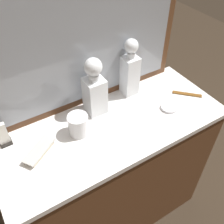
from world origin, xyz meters
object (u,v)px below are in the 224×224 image
silver_brush_center (39,151)px  tortoiseshell_comb (187,94)px  crystal_decanter_center (95,92)px  porcelain_dish (169,108)px  napkin_holder (3,136)px  crystal_decanter_left (130,73)px  crystal_tumbler_left (78,125)px

silver_brush_center → tortoiseshell_comb: silver_brush_center is taller
crystal_decanter_center → porcelain_dish: (0.31, -0.18, -0.11)m
silver_brush_center → tortoiseshell_comb: (0.79, -0.04, -0.01)m
tortoiseshell_comb → napkin_holder: (-0.89, 0.17, 0.04)m
napkin_holder → porcelain_dish: bearing=-15.2°
crystal_decanter_left → napkin_holder: (-0.64, -0.01, -0.08)m
crystal_decanter_left → tortoiseshell_comb: size_ratio=2.54×
crystal_tumbler_left → silver_brush_center: size_ratio=0.61×
crystal_decanter_left → tortoiseshell_comb: crystal_decanter_left is taller
crystal_decanter_center → tortoiseshell_comb: (0.46, -0.14, -0.11)m
napkin_holder → silver_brush_center: bearing=-51.0°
crystal_decanter_center → silver_brush_center: bearing=-162.1°
tortoiseshell_comb → porcelain_dish: bearing=-167.8°
crystal_decanter_center → crystal_tumbler_left: size_ratio=2.96×
porcelain_dish → tortoiseshell_comb: 0.15m
crystal_decanter_center → crystal_tumbler_left: crystal_decanter_center is taller
silver_brush_center → napkin_holder: size_ratio=1.45×
silver_brush_center → tortoiseshell_comb: 0.79m
silver_brush_center → porcelain_dish: size_ratio=1.96×
crystal_decanter_center → silver_brush_center: crystal_decanter_center is taller
crystal_decanter_left → napkin_holder: size_ratio=2.75×
crystal_decanter_center → crystal_decanter_left: crystal_decanter_left is taller
crystal_decanter_center → tortoiseshell_comb: bearing=-17.2°
tortoiseshell_comb → crystal_decanter_left: bearing=144.4°
crystal_decanter_center → napkin_holder: size_ratio=2.64×
crystal_decanter_center → tortoiseshell_comb: size_ratio=2.43×
porcelain_dish → crystal_decanter_center: bearing=150.6°
crystal_tumbler_left → silver_brush_center: (-0.19, -0.02, -0.03)m
tortoiseshell_comb → silver_brush_center: bearing=177.1°
tortoiseshell_comb → napkin_holder: napkin_holder is taller
tortoiseshell_comb → napkin_holder: 0.91m
crystal_decanter_left → silver_brush_center: size_ratio=1.90×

